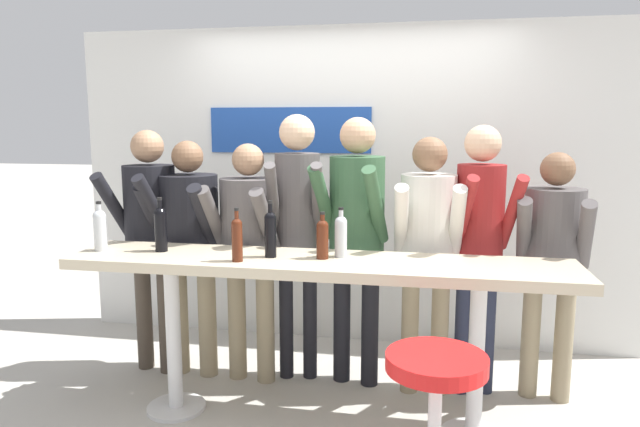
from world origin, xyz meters
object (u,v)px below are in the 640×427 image
person_center_left (249,238)px  person_center (297,214)px  person_far_left (150,224)px  wine_bottle_2 (100,228)px  wine_bottle_3 (271,232)px  person_far_right (480,227)px  wine_bottle_0 (322,237)px  wine_bottle_5 (237,237)px  person_right (427,238)px  person_left (190,234)px  person_center_right (356,222)px  wine_bottle_1 (341,234)px  tasting_table (317,283)px  person_rightmost (553,250)px  wine_bottle_4 (161,227)px  bar_stool (435,409)px

person_center_left → person_center: person_center is taller
person_far_left → wine_bottle_2: person_far_left is taller
person_center_left → wine_bottle_3: bearing=-53.3°
person_far_right → wine_bottle_0: person_far_right is taller
person_center_left → wine_bottle_5: person_center_left is taller
person_right → person_center_left: bearing=179.0°
person_left → person_center_left: size_ratio=1.01×
person_left → wine_bottle_3: bearing=-32.3°
wine_bottle_2 → person_far_left: bearing=85.3°
person_center_right → person_far_left: bearing=-167.3°
person_left → wine_bottle_5: (0.56, -0.65, 0.12)m
wine_bottle_1 → wine_bottle_2: size_ratio=0.96×
person_center → person_right: bearing=-13.2°
tasting_table → person_center: person_center is taller
wine_bottle_0 → person_center_right: bearing=77.3°
person_center → wine_bottle_2: bearing=-158.9°
person_left → person_rightmost: (2.38, 0.06, -0.03)m
wine_bottle_1 → wine_bottle_3: wine_bottle_3 is taller
wine_bottle_1 → wine_bottle_2: (-1.46, -0.10, 0.01)m
person_rightmost → wine_bottle_4: size_ratio=4.85×
wine_bottle_1 → wine_bottle_4: 1.09m
tasting_table → person_left: size_ratio=1.75×
person_rightmost → wine_bottle_5: size_ratio=5.26×
person_far_left → wine_bottle_5: person_far_left is taller
bar_stool → person_center_left: bearing=135.6°
wine_bottle_4 → bar_stool: bearing=-24.2°
person_far_right → wine_bottle_4: size_ratio=5.35×
person_center → wine_bottle_4: size_ratio=5.56×
person_left → wine_bottle_4: person_left is taller
wine_bottle_1 → person_left: bearing=158.7°
person_right → wine_bottle_0: size_ratio=6.23×
tasting_table → person_center_left: (-0.56, 0.49, 0.15)m
person_center → wine_bottle_4: (-0.72, -0.56, -0.01)m
person_far_left → wine_bottle_0: person_far_left is taller
person_far_right → wine_bottle_4: 1.98m
wine_bottle_2 → wine_bottle_3: wine_bottle_3 is taller
person_center → wine_bottle_5: size_ratio=6.03×
person_far_right → wine_bottle_0: size_ratio=6.50×
bar_stool → wine_bottle_1: 1.13m
person_center_left → person_far_right: person_far_right is taller
person_far_left → person_rightmost: 2.68m
person_right → wine_bottle_4: (-1.58, -0.48, 0.10)m
tasting_table → person_center_right: 0.65m
person_center_left → person_center: (0.31, 0.09, 0.16)m
person_center_right → wine_bottle_0: size_ratio=6.69×
wine_bottle_5 → person_center: bearing=75.9°
person_rightmost → person_left: bearing=-167.7°
person_right → wine_bottle_3: 1.03m
tasting_table → person_far_left: (-1.29, 0.52, 0.21)m
wine_bottle_4 → person_far_left: bearing=123.4°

